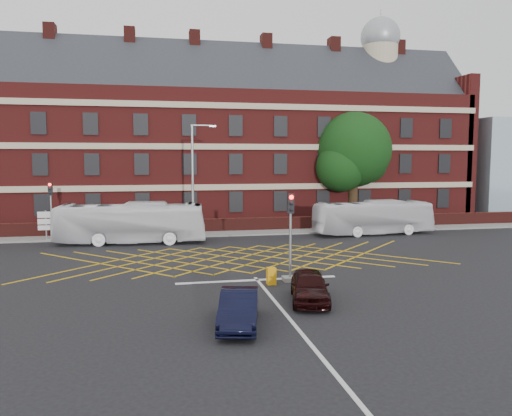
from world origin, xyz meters
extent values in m
plane|color=black|center=(0.00, 0.00, 0.00)|extent=(120.00, 120.00, 0.00)
cube|color=maroon|center=(0.00, 22.00, 6.00)|extent=(50.00, 12.00, 12.00)
cube|color=#202228|center=(0.00, 22.00, 12.00)|extent=(51.00, 10.61, 10.61)
cube|color=#B7A88C|center=(0.00, 15.92, 7.00)|extent=(50.00, 0.18, 0.50)
cube|color=black|center=(0.00, 15.94, 5.50)|extent=(1.20, 0.14, 1.80)
cube|color=#4A1713|center=(-7.00, 22.00, 16.50)|extent=(1.00, 1.40, 3.20)
cylinder|color=#B7A88C|center=(18.00, 22.00, 15.00)|extent=(3.60, 3.60, 6.00)
sphere|color=gray|center=(18.00, 22.00, 18.40)|extent=(4.00, 4.00, 4.00)
cube|color=#4A1713|center=(0.00, 13.00, 0.55)|extent=(56.00, 0.50, 1.10)
cube|color=slate|center=(0.00, 12.00, 0.06)|extent=(60.00, 3.00, 0.12)
cube|color=#CC990C|center=(0.00, 2.00, 0.01)|extent=(8.22, 8.22, 0.02)
cube|color=silver|center=(0.00, -3.50, 0.01)|extent=(8.00, 0.30, 0.02)
cube|color=silver|center=(0.00, -10.00, 0.01)|extent=(0.15, 14.00, 0.02)
imported|color=white|center=(-6.63, 8.76, 1.45)|extent=(10.62, 3.35, 2.91)
imported|color=silver|center=(11.92, 9.36, 1.34)|extent=(9.79, 2.96, 2.69)
imported|color=black|center=(-1.96, -9.96, 0.63)|extent=(2.12, 4.02, 1.26)
imported|color=black|center=(1.44, -7.51, 0.65)|extent=(2.39, 4.07, 1.30)
cylinder|color=black|center=(12.88, 16.00, 2.71)|extent=(0.90, 0.90, 5.41)
sphere|color=black|center=(12.88, 16.00, 6.78)|extent=(6.85, 6.85, 6.85)
sphere|color=black|center=(11.38, 15.20, 5.21)|extent=(4.45, 4.45, 4.45)
sphere|color=black|center=(14.38, 16.80, 5.61)|extent=(4.11, 4.11, 4.11)
cube|color=slate|center=(1.56, -3.95, 0.10)|extent=(0.70, 0.70, 0.20)
cylinder|color=gray|center=(1.56, -3.95, 1.75)|extent=(0.12, 0.12, 3.50)
cube|color=black|center=(1.56, -3.95, 3.80)|extent=(0.30, 0.25, 0.95)
sphere|color=#FF0C05|center=(1.56, -4.09, 4.12)|extent=(0.20, 0.20, 0.20)
cube|color=slate|center=(-12.29, 10.81, 0.10)|extent=(0.70, 0.70, 0.20)
cylinder|color=gray|center=(-12.29, 10.81, 1.75)|extent=(0.12, 0.12, 3.50)
cube|color=black|center=(-12.29, 10.81, 3.80)|extent=(0.30, 0.25, 0.95)
sphere|color=#FF0C05|center=(-12.29, 10.67, 4.12)|extent=(0.20, 0.20, 0.20)
cube|color=slate|center=(-2.18, 9.80, 0.10)|extent=(1.00, 1.00, 0.20)
cylinder|color=gray|center=(-2.18, 9.80, 4.19)|extent=(0.18, 0.18, 8.39)
cylinder|color=gray|center=(-1.48, 9.80, 8.39)|extent=(1.60, 0.12, 0.12)
cube|color=gray|center=(-0.68, 9.80, 8.34)|extent=(0.50, 0.20, 0.12)
cylinder|color=gray|center=(-12.78, 11.27, 1.10)|extent=(0.10, 0.10, 2.20)
cube|color=silver|center=(-12.78, 11.19, 1.90)|extent=(1.10, 0.06, 0.45)
cube|color=silver|center=(-12.78, 11.19, 1.40)|extent=(1.10, 0.06, 0.40)
cube|color=silver|center=(-12.78, 11.19, 0.95)|extent=(1.10, 0.06, 0.35)
cube|color=orange|center=(0.50, -4.43, 0.40)|extent=(0.41, 0.43, 0.80)
camera|label=1|loc=(-4.74, -27.11, 5.95)|focal=35.00mm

